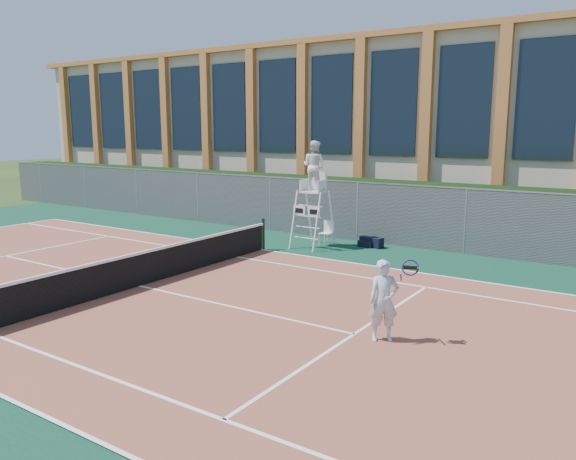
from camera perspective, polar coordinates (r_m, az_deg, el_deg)
The scene contains 12 objects.
ground at distance 15.54m, azimuth -14.86°, elevation -5.62°, with size 120.00×120.00×0.00m, color #233814.
apron at distance 16.19m, azimuth -12.21°, elevation -4.85°, with size 36.00×20.00×0.01m, color #0C3725.
tennis_court at distance 15.53m, azimuth -14.87°, elevation -5.55°, with size 23.77×10.97×0.02m, color brown.
tennis_net at distance 15.40m, azimuth -14.95°, elevation -3.70°, with size 0.10×11.30×1.10m.
fence at distance 21.99m, azimuth 2.39°, elevation 2.26°, with size 40.00×0.06×2.20m, color #595E60, non-canonical shape.
hedge at distance 23.01m, azimuth 3.95°, elevation 2.61°, with size 40.00×1.40×2.20m, color black.
building at distance 29.97m, azimuth 11.72°, elevation 10.04°, with size 45.00×10.60×8.22m.
umpire_chair at distance 19.73m, azimuth 2.66°, elevation 6.23°, with size 1.06×1.63×3.79m.
plastic_chair at distance 20.23m, azimuth 4.02°, elevation -0.09°, with size 0.44×0.44×0.89m.
sports_bag_near at distance 20.17m, azimuth 8.48°, elevation -1.20°, with size 0.84×0.34×0.36m, color black.
sports_bag_far at distance 20.13m, azimuth 7.89°, elevation -1.41°, with size 0.54×0.24×0.22m, color black.
tennis_player at distance 11.22m, azimuth 9.72°, elevation -7.06°, with size 0.98×0.76×1.65m.
Camera 1 is at (11.31, -9.80, 4.17)m, focal length 35.00 mm.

